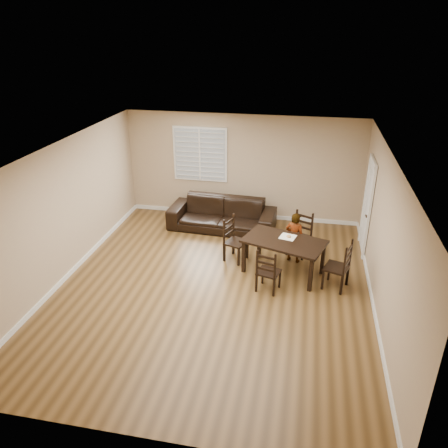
{
  "coord_description": "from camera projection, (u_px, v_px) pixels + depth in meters",
  "views": [
    {
      "loc": [
        1.59,
        -7.05,
        4.74
      ],
      "look_at": [
        0.04,
        0.82,
        1.0
      ],
      "focal_mm": 35.0,
      "sensor_mm": 36.0,
      "label": 1
    }
  ],
  "objects": [
    {
      "name": "dining_table",
      "position": [
        284.0,
        244.0,
        8.77
      ],
      "size": [
        1.79,
        1.35,
        0.75
      ],
      "rotation": [
        0.0,
        0.0,
        -0.32
      ],
      "color": "black",
      "rests_on": "ground"
    },
    {
      "name": "napkin",
      "position": [
        288.0,
        237.0,
        8.88
      ],
      "size": [
        0.37,
        0.37,
        0.0
      ],
      "primitive_type": "cube",
      "rotation": [
        0.0,
        0.0,
        -0.25
      ],
      "color": "silver",
      "rests_on": "dining_table"
    },
    {
      "name": "sofa",
      "position": [
        222.0,
        215.0,
        10.81
      ],
      "size": [
        2.66,
        1.16,
        0.76
      ],
      "primitive_type": "imported",
      "rotation": [
        0.0,
        0.0,
        -0.06
      ],
      "color": "black",
      "rests_on": "ground"
    },
    {
      "name": "donut",
      "position": [
        289.0,
        236.0,
        8.86
      ],
      "size": [
        0.1,
        0.1,
        0.03
      ],
      "color": "#CA8748",
      "rests_on": "napkin"
    },
    {
      "name": "chair_near",
      "position": [
        302.0,
        235.0,
        9.66
      ],
      "size": [
        0.58,
        0.56,
        0.98
      ],
      "rotation": [
        0.0,
        0.0,
        -0.45
      ],
      "color": "black",
      "rests_on": "ground"
    },
    {
      "name": "room",
      "position": [
        217.0,
        198.0,
        7.94
      ],
      "size": [
        6.04,
        7.04,
        2.72
      ],
      "color": "tan",
      "rests_on": "ground"
    },
    {
      "name": "chair_far",
      "position": [
        267.0,
        274.0,
        8.22
      ],
      "size": [
        0.49,
        0.47,
        0.91
      ],
      "rotation": [
        0.0,
        0.0,
        2.88
      ],
      "color": "black",
      "rests_on": "ground"
    },
    {
      "name": "child",
      "position": [
        294.0,
        237.0,
        9.27
      ],
      "size": [
        0.47,
        0.38,
        1.12
      ],
      "primitive_type": "imported",
      "rotation": [
        0.0,
        0.0,
        2.82
      ],
      "color": "gray",
      "rests_on": "ground"
    },
    {
      "name": "chair_left",
      "position": [
        231.0,
        240.0,
        9.41
      ],
      "size": [
        0.54,
        0.56,
        0.98
      ],
      "rotation": [
        0.0,
        0.0,
        1.2
      ],
      "color": "black",
      "rests_on": "ground"
    },
    {
      "name": "ground",
      "position": [
        214.0,
        287.0,
        8.55
      ],
      "size": [
        7.0,
        7.0,
        0.0
      ],
      "primitive_type": "plane",
      "color": "brown",
      "rests_on": "ground"
    },
    {
      "name": "chair_right",
      "position": [
        343.0,
        268.0,
        8.31
      ],
      "size": [
        0.55,
        0.57,
        1.01
      ],
      "rotation": [
        0.0,
        0.0,
        -1.9
      ],
      "color": "black",
      "rests_on": "ground"
    }
  ]
}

